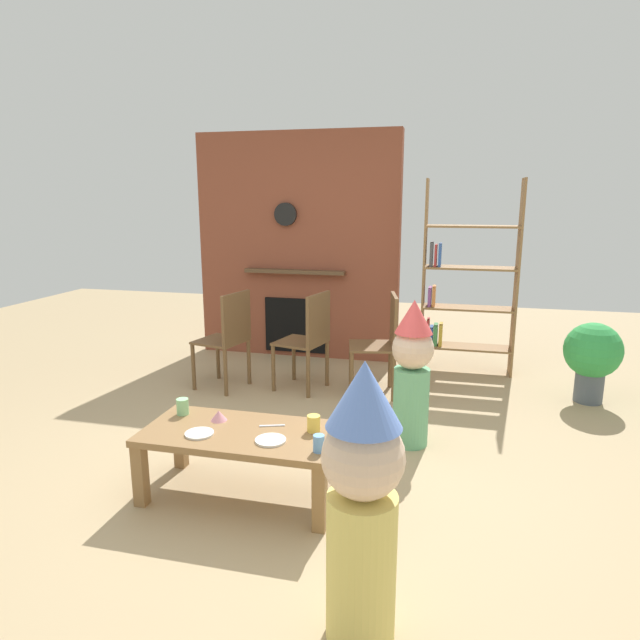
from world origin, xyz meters
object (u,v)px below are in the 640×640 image
at_px(birthday_cake_slice, 219,415).
at_px(dining_chair_right, 383,339).
at_px(paper_cup_center, 314,423).
at_px(paper_plate_rear, 271,440).
at_px(child_with_cone_hat, 362,498).
at_px(child_in_pink, 412,370).
at_px(paper_cup_near_left, 183,407).
at_px(potted_plant_tall, 592,355).
at_px(paper_plate_front, 199,433).
at_px(bookshelf, 462,287).
at_px(dining_chair_middle, 309,336).
at_px(dining_chair_left, 229,334).
at_px(coffee_table, 242,441).
at_px(paper_cup_near_right, 319,443).

relative_size(birthday_cake_slice, dining_chair_right, 0.11).
xyz_separation_m(paper_cup_center, paper_plate_rear, (-0.20, -0.18, -0.04)).
bearing_deg(child_with_cone_hat, child_in_pink, -45.43).
xyz_separation_m(paper_cup_near_left, paper_plate_rear, (0.65, -0.24, -0.04)).
relative_size(birthday_cake_slice, child_in_pink, 0.10).
relative_size(child_in_pink, potted_plant_tall, 1.50).
height_order(paper_plate_front, birthday_cake_slice, birthday_cake_slice).
xyz_separation_m(bookshelf, paper_plate_rear, (-1.02, -2.87, -0.45)).
bearing_deg(potted_plant_tall, dining_chair_middle, -173.23).
bearing_deg(paper_cup_center, potted_plant_tall, 46.81).
bearing_deg(potted_plant_tall, birthday_cake_slice, -141.13).
height_order(paper_plate_front, paper_plate_rear, same).
distance_m(paper_cup_center, dining_chair_middle, 1.82).
bearing_deg(dining_chair_left, potted_plant_tall, -158.89).
distance_m(coffee_table, dining_chair_left, 1.90).
bearing_deg(dining_chair_left, paper_cup_near_left, 116.52).
height_order(paper_cup_center, child_in_pink, child_in_pink).
bearing_deg(paper_cup_center, coffee_table, -167.53).
height_order(bookshelf, birthday_cake_slice, bookshelf).
xyz_separation_m(paper_plate_rear, child_in_pink, (0.69, 1.02, 0.14)).
distance_m(paper_cup_near_right, dining_chair_middle, 2.08).
bearing_deg(paper_plate_rear, paper_plate_front, -178.35).
height_order(bookshelf, paper_cup_near_left, bookshelf).
distance_m(coffee_table, paper_cup_center, 0.43).
bearing_deg(paper_plate_rear, coffee_table, 155.98).
xyz_separation_m(paper_cup_near_left, paper_cup_near_right, (0.94, -0.30, -0.00)).
xyz_separation_m(paper_cup_near_left, paper_cup_center, (0.85, -0.05, -0.00)).
bearing_deg(dining_chair_left, bookshelf, -139.04).
distance_m(dining_chair_middle, potted_plant_tall, 2.43).
distance_m(paper_plate_front, potted_plant_tall, 3.38).
distance_m(birthday_cake_slice, potted_plant_tall, 3.22).
bearing_deg(birthday_cake_slice, child_in_pink, 37.21).
bearing_deg(potted_plant_tall, bookshelf, 149.65).
distance_m(dining_chair_left, dining_chair_right, 1.39).
relative_size(child_in_pink, dining_chair_middle, 1.16).
xyz_separation_m(coffee_table, dining_chair_right, (0.57, 1.90, 0.17)).
relative_size(dining_chair_right, potted_plant_tall, 1.30).
relative_size(paper_cup_center, potted_plant_tall, 0.14).
distance_m(paper_plate_rear, dining_chair_right, 2.03).
xyz_separation_m(coffee_table, dining_chair_middle, (-0.08, 1.85, 0.17)).
relative_size(child_with_cone_hat, dining_chair_left, 1.27).
bearing_deg(paper_plate_front, bookshelf, 63.40).
bearing_deg(coffee_table, bookshelf, 66.06).
xyz_separation_m(dining_chair_middle, potted_plant_tall, (2.41, 0.29, -0.09)).
distance_m(child_with_cone_hat, dining_chair_right, 2.80).
bearing_deg(paper_plate_front, paper_cup_near_left, 132.84).
relative_size(paper_cup_center, dining_chair_right, 0.11).
relative_size(birthday_cake_slice, dining_chair_middle, 0.11).
xyz_separation_m(birthday_cake_slice, child_with_cone_hat, (1.03, -0.99, 0.17)).
bearing_deg(dining_chair_middle, paper_plate_front, 100.66).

